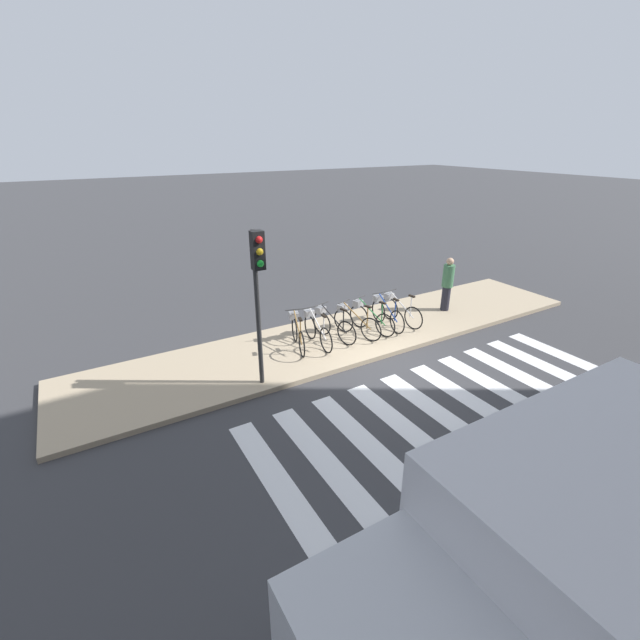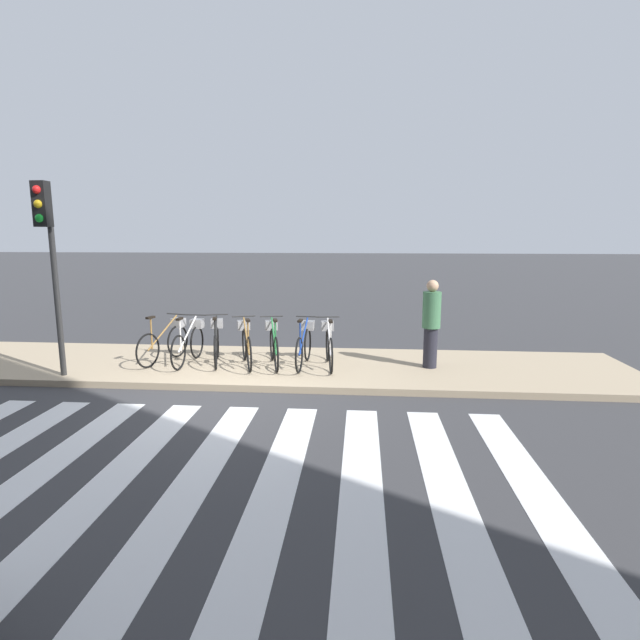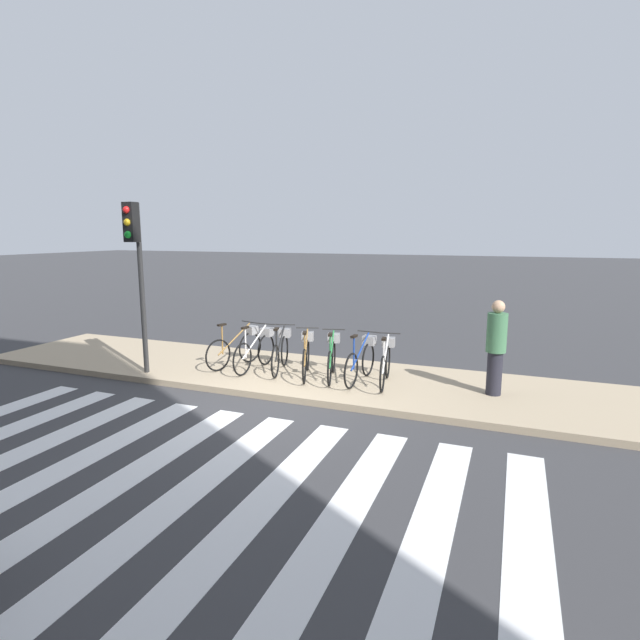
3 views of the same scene
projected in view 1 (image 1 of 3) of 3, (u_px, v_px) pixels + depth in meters
The scene contains 13 objects.
ground_plane at pixel (383, 359), 10.68m from camera, with size 120.00×120.00×0.00m, color #38383A.
sidewalk at pixel (351, 336), 11.81m from camera, with size 14.77×2.90×0.12m.
road_crosswalk at pixel (565, 479), 6.93m from camera, with size 8.55×8.00×0.01m.
parked_bicycle_0 at pixel (297, 332), 10.88m from camera, with size 0.59×1.52×0.97m.
parked_bicycle_1 at pixel (316, 329), 11.05m from camera, with size 0.46×1.58×0.97m.
parked_bicycle_2 at pixel (331, 324), 11.35m from camera, with size 0.55×1.54×0.97m.
parked_bicycle_3 at pixel (354, 321), 11.52m from camera, with size 0.64×1.50×0.97m.
parked_bicycle_4 at pixel (369, 316), 11.80m from camera, with size 0.57×1.53×0.97m.
parked_bicycle_5 at pixel (386, 312), 12.09m from camera, with size 0.46×1.57×0.97m.
parked_bicycle_6 at pixel (399, 309), 12.31m from camera, with size 0.46×1.57×0.97m.
truck at pixel (575, 559), 4.04m from camera, with size 5.02×2.08×2.50m.
pedestrian at pixel (447, 283), 13.07m from camera, with size 0.34×0.34×1.67m.
traffic_light at pixel (258, 278), 8.42m from camera, with size 0.24×0.40×3.38m.
Camera 1 is at (-6.14, -7.33, 5.11)m, focal length 24.00 mm.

